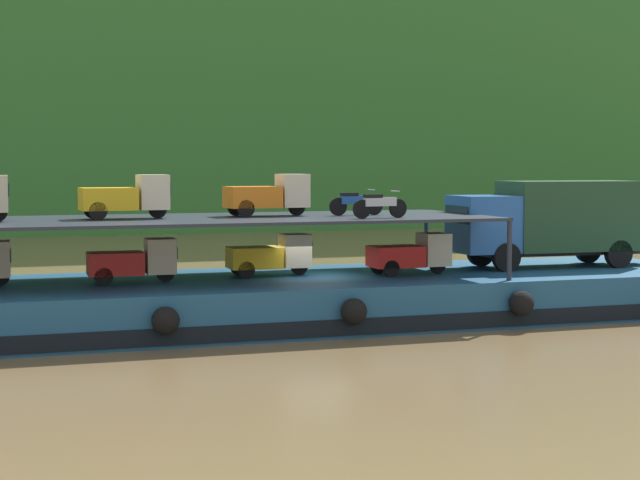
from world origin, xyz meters
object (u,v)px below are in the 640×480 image
(mini_truck_upper_mid, at_px, (126,197))
(mini_truck_upper_fore, at_px, (269,195))
(covered_lorry, at_px, (549,220))
(mini_truck_lower_fore, at_px, (411,254))
(cargo_barge, at_px, (313,299))
(motorcycle_upper_centre, at_px, (356,202))
(mini_truck_lower_mid, at_px, (271,255))
(motorcycle_upper_port, at_px, (379,204))
(mini_truck_lower_aft, at_px, (133,261))

(mini_truck_upper_mid, distance_m, mini_truck_upper_fore, 4.71)
(covered_lorry, distance_m, mini_truck_lower_fore, 5.88)
(cargo_barge, height_order, motorcycle_upper_centre, motorcycle_upper_centre)
(covered_lorry, relative_size, mini_truck_upper_fore, 2.83)
(mini_truck_lower_mid, height_order, motorcycle_upper_centre, motorcycle_upper_centre)
(mini_truck_lower_fore, bearing_deg, motorcycle_upper_port, -140.64)
(mini_truck_upper_mid, bearing_deg, motorcycle_upper_port, -15.85)
(mini_truck_lower_aft, bearing_deg, mini_truck_lower_mid, 7.40)
(mini_truck_lower_aft, bearing_deg, motorcycle_upper_centre, 0.30)
(mini_truck_upper_fore, bearing_deg, mini_truck_upper_mid, -176.78)
(mini_truck_lower_mid, relative_size, mini_truck_upper_fore, 0.99)
(motorcycle_upper_port, bearing_deg, motorcycle_upper_centre, 91.96)
(covered_lorry, relative_size, mini_truck_upper_mid, 2.85)
(mini_truck_lower_fore, bearing_deg, mini_truck_upper_mid, 175.39)
(mini_truck_lower_mid, distance_m, motorcycle_upper_port, 4.19)
(cargo_barge, relative_size, mini_truck_lower_mid, 10.17)
(mini_truck_upper_mid, distance_m, motorcycle_upper_port, 7.96)
(mini_truck_lower_fore, relative_size, mini_truck_upper_mid, 0.99)
(covered_lorry, bearing_deg, mini_truck_upper_fore, 178.55)
(mini_truck_lower_fore, distance_m, motorcycle_upper_port, 2.83)
(motorcycle_upper_port, bearing_deg, cargo_barge, 129.68)
(cargo_barge, bearing_deg, covered_lorry, 1.65)
(cargo_barge, xyz_separation_m, motorcycle_upper_port, (1.59, -1.91, 3.18))
(motorcycle_upper_port, relative_size, motorcycle_upper_centre, 1.00)
(mini_truck_lower_mid, bearing_deg, motorcycle_upper_centre, -11.37)
(mini_truck_lower_fore, bearing_deg, covered_lorry, 7.51)
(mini_truck_lower_mid, height_order, mini_truck_lower_fore, same)
(mini_truck_lower_fore, xyz_separation_m, mini_truck_upper_fore, (-4.67, 1.02, 2.00))
(mini_truck_lower_aft, height_order, mini_truck_lower_mid, same)
(mini_truck_lower_fore, height_order, mini_truck_upper_mid, mini_truck_upper_mid)
(cargo_barge, distance_m, mini_truck_lower_fore, 3.65)
(covered_lorry, bearing_deg, mini_truck_lower_mid, 178.11)
(cargo_barge, relative_size, mini_truck_lower_fore, 10.19)
(cargo_barge, relative_size, mini_truck_upper_fore, 10.06)
(covered_lorry, relative_size, mini_truck_lower_fore, 2.87)
(mini_truck_lower_aft, height_order, motorcycle_upper_centre, motorcycle_upper_centre)
(mini_truck_lower_aft, height_order, motorcycle_upper_port, motorcycle_upper_port)
(mini_truck_lower_fore, bearing_deg, motorcycle_upper_centre, 163.32)
(mini_truck_lower_mid, bearing_deg, mini_truck_lower_aft, -172.60)
(covered_lorry, distance_m, mini_truck_upper_fore, 10.47)
(cargo_barge, bearing_deg, motorcycle_upper_port, -50.32)
(motorcycle_upper_port, height_order, motorcycle_upper_centre, same)
(mini_truck_upper_mid, distance_m, motorcycle_upper_centre, 7.59)
(mini_truck_lower_fore, relative_size, motorcycle_upper_port, 1.45)
(covered_lorry, height_order, mini_truck_upper_fore, mini_truck_upper_fore)
(mini_truck_lower_mid, xyz_separation_m, motorcycle_upper_centre, (2.80, -0.56, 1.74))
(motorcycle_upper_centre, bearing_deg, mini_truck_lower_mid, 168.63)
(cargo_barge, bearing_deg, mini_truck_lower_fore, -8.52)
(mini_truck_lower_mid, bearing_deg, mini_truck_upper_mid, -175.90)
(motorcycle_upper_centre, bearing_deg, mini_truck_upper_fore, 170.46)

